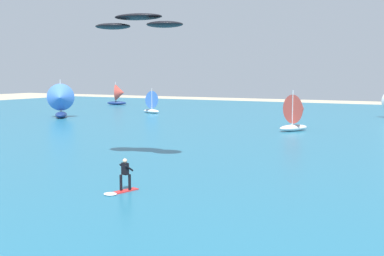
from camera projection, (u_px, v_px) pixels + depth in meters
ocean at (341, 128)px, 52.76m from camera, size 160.00×90.00×0.10m
kitesurfer at (122, 180)px, 23.71m from camera, size 1.05×2.03×1.67m
kite at (138, 22)px, 30.08m from camera, size 6.19×2.80×0.91m
sailboat_mid_left at (119, 94)px, 92.18m from camera, size 3.95×3.53×4.42m
sailboat_near_shore at (297, 112)px, 49.49m from camera, size 3.49×3.83×4.25m
sailboat_mid_right at (60, 100)px, 63.93m from camera, size 4.46×4.64×5.18m
sailboat_anchored_offshore at (149, 102)px, 72.58m from camera, size 3.36×2.94×3.79m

